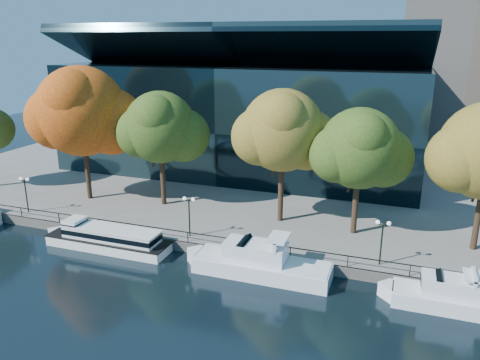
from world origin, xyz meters
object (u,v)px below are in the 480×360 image
at_px(lamp_1, 189,208).
at_px(lamp_2, 382,232).
at_px(tree_2, 161,129).
at_px(tree_1, 83,113).
at_px(lamp_0, 25,186).
at_px(cruiser_near, 256,262).
at_px(cruiser_far, 449,296).
at_px(tree_4, 361,150).
at_px(tree_3, 284,132).
at_px(tour_boat, 105,237).

distance_m(lamp_1, lamp_2, 17.93).
bearing_deg(tree_2, tree_1, -172.79).
bearing_deg(lamp_0, cruiser_near, -6.99).
relative_size(cruiser_far, lamp_0, 2.49).
distance_m(tree_4, lamp_2, 8.70).
distance_m(cruiser_near, lamp_1, 9.02).
relative_size(tree_3, tree_4, 1.11).
distance_m(tour_boat, tree_1, 16.33).
relative_size(cruiser_near, tree_4, 1.05).
relative_size(cruiser_near, tree_1, 0.83).
height_order(tour_boat, lamp_2, lamp_2).
bearing_deg(lamp_0, lamp_2, 0.00).
bearing_deg(tour_boat, tree_4, 22.53).
relative_size(tour_boat, cruiser_near, 1.05).
bearing_deg(tree_2, tree_4, -3.15).
bearing_deg(tree_2, lamp_0, -150.69).
relative_size(tree_3, lamp_0, 3.45).
xyz_separation_m(cruiser_far, lamp_1, (-23.18, 3.65, 2.94)).
xyz_separation_m(tree_2, lamp_2, (24.63, -7.39, -5.90)).
distance_m(cruiser_near, tree_3, 13.93).
xyz_separation_m(tree_1, tree_2, (9.39, 1.19, -1.44)).
distance_m(tour_boat, cruiser_far, 30.72).
xyz_separation_m(lamp_0, lamp_1, (19.85, 0.00, 0.00)).
xyz_separation_m(cruiser_near, tree_2, (-14.57, 10.78, 8.70)).
bearing_deg(lamp_2, lamp_0, 180.00).
height_order(cruiser_near, tree_2, tree_2).
bearing_deg(lamp_1, tree_1, 158.94).
bearing_deg(lamp_0, tree_1, 58.74).
relative_size(tree_1, tree_2, 1.20).
bearing_deg(cruiser_far, lamp_2, 145.17).
bearing_deg(lamp_2, tree_1, 169.68).
relative_size(tour_boat, tree_3, 0.99).
distance_m(cruiser_far, tree_2, 33.06).
distance_m(tree_4, lamp_0, 35.99).
relative_size(tree_4, lamp_2, 3.10).
bearing_deg(tree_2, cruiser_far, -20.28).
height_order(tree_3, lamp_2, tree_3).
bearing_deg(lamp_1, cruiser_near, -23.34).
xyz_separation_m(tree_4, lamp_0, (-35.03, -6.18, -5.47)).
distance_m(tree_2, lamp_0, 16.20).
xyz_separation_m(tour_boat, tree_2, (0.84, 10.63, 8.78)).
bearing_deg(cruiser_far, lamp_1, 171.04).
bearing_deg(tree_3, cruiser_far, -33.92).
bearing_deg(lamp_1, tree_2, 132.21).
xyz_separation_m(tree_2, lamp_0, (-13.16, -7.39, -5.90)).
xyz_separation_m(cruiser_far, lamp_0, (-43.03, 3.65, 2.94)).
height_order(tree_2, lamp_1, tree_2).
relative_size(tour_boat, cruiser_far, 1.37).
distance_m(cruiser_far, tree_4, 15.22).
xyz_separation_m(cruiser_near, lamp_1, (-7.87, 3.40, 2.80)).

